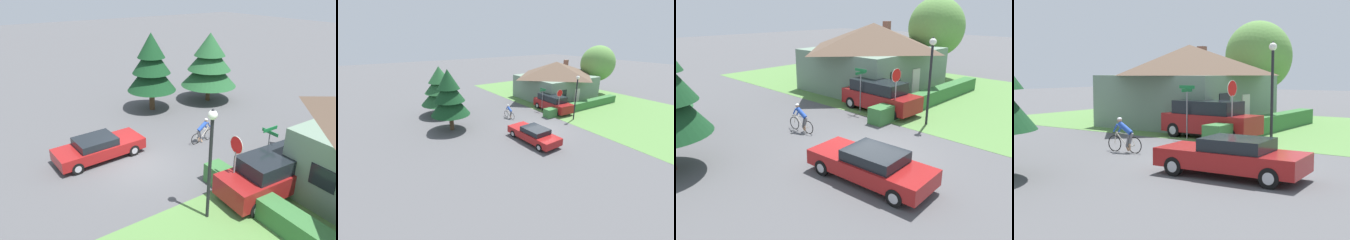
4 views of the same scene
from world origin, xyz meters
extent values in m
plane|color=#515154|center=(0.00, 0.00, 0.00)|extent=(140.00, 140.00, 0.00)
cube|color=black|center=(7.31, 4.13, 1.71)|extent=(1.10, 0.07, 0.90)
cube|color=maroon|center=(-1.88, -1.40, 0.57)|extent=(2.10, 4.82, 0.58)
cube|color=black|center=(-1.87, -1.61, 1.05)|extent=(1.73, 2.14, 0.39)
cylinder|color=black|center=(-2.79, 0.16, 0.31)|extent=(0.28, 0.63, 0.61)
cylinder|color=#ADADB2|center=(-2.79, 0.16, 0.31)|extent=(0.28, 0.37, 0.36)
cylinder|color=black|center=(-1.16, 0.26, 0.31)|extent=(0.28, 0.63, 0.61)
cylinder|color=#ADADB2|center=(-1.16, 0.26, 0.31)|extent=(0.28, 0.37, 0.36)
cylinder|color=black|center=(-2.61, -3.05, 0.31)|extent=(0.28, 0.63, 0.61)
cylinder|color=#ADADB2|center=(-2.61, -3.05, 0.31)|extent=(0.28, 0.37, 0.36)
cylinder|color=black|center=(-0.97, -2.95, 0.31)|extent=(0.28, 0.63, 0.61)
cylinder|color=#ADADB2|center=(-0.97, -2.95, 0.31)|extent=(0.28, 0.37, 0.36)
torus|color=black|center=(-0.36, 3.90, 0.32)|extent=(0.09, 0.69, 0.69)
torus|color=black|center=(-0.43, 4.94, 0.32)|extent=(0.09, 0.69, 0.69)
cylinder|color=beige|center=(-0.37, 4.16, 0.48)|extent=(0.05, 0.18, 0.55)
cylinder|color=beige|center=(-0.40, 4.55, 0.51)|extent=(0.08, 0.65, 0.62)
cylinder|color=beige|center=(-0.39, 4.48, 0.78)|extent=(0.09, 0.77, 0.08)
cylinder|color=beige|center=(-0.37, 4.07, 0.27)|extent=(0.06, 0.35, 0.15)
cylinder|color=beige|center=(-0.36, 4.00, 0.54)|extent=(0.04, 0.22, 0.44)
cylinder|color=beige|center=(-0.42, 4.90, 0.56)|extent=(0.04, 0.12, 0.48)
cylinder|color=black|center=(-0.42, 4.86, 0.80)|extent=(0.44, 0.05, 0.02)
ellipsoid|color=black|center=(-0.37, 4.09, 0.77)|extent=(0.09, 0.20, 0.05)
cylinder|color=slate|center=(-0.37, 4.08, 0.60)|extent=(0.13, 0.26, 0.46)
cylinder|color=slate|center=(-0.37, 4.24, 0.52)|extent=(0.13, 0.26, 0.61)
cylinder|color=tan|center=(-0.38, 4.16, 0.24)|extent=(0.08, 0.08, 0.30)
cylinder|color=tan|center=(-0.33, 4.32, 0.15)|extent=(0.17, 0.08, 0.21)
cylinder|color=#264CB2|center=(-0.39, 4.38, 1.00)|extent=(0.27, 0.71, 0.55)
cylinder|color=#264CB2|center=(-0.41, 4.62, 0.98)|extent=(0.09, 0.26, 0.36)
cylinder|color=#264CB2|center=(-0.41, 4.90, 0.98)|extent=(0.09, 0.26, 0.36)
sphere|color=tan|center=(-0.41, 4.67, 1.32)|extent=(0.19, 0.19, 0.19)
ellipsoid|color=white|center=(-0.41, 4.67, 1.37)|extent=(0.22, 0.18, 0.12)
cube|color=maroon|center=(5.24, 3.70, 0.75)|extent=(2.17, 4.99, 0.92)
cube|color=black|center=(5.24, 3.90, 1.54)|extent=(1.86, 3.37, 0.66)
cylinder|color=black|center=(4.46, 5.41, 0.36)|extent=(0.31, 0.74, 0.73)
cylinder|color=#ADADB2|center=(4.46, 5.41, 0.36)|extent=(0.31, 0.44, 0.42)
cylinder|color=black|center=(6.17, 5.33, 0.36)|extent=(0.31, 0.74, 0.73)
cylinder|color=#ADADB2|center=(6.17, 5.33, 0.36)|extent=(0.31, 0.44, 0.42)
cylinder|color=black|center=(4.30, 2.08, 0.36)|extent=(0.31, 0.74, 0.73)
cylinder|color=#ADADB2|center=(4.30, 2.08, 0.36)|extent=(0.31, 0.44, 0.42)
cylinder|color=black|center=(6.01, 2.00, 0.36)|extent=(0.31, 0.74, 0.73)
cylinder|color=#ADADB2|center=(6.01, 2.00, 0.36)|extent=(0.31, 0.44, 0.42)
cylinder|color=gray|center=(4.55, 2.14, 1.11)|extent=(0.07, 0.07, 2.22)
cylinder|color=red|center=(4.55, 2.14, 2.53)|extent=(0.73, 0.08, 0.73)
cylinder|color=silver|center=(4.55, 2.14, 2.53)|extent=(0.77, 0.08, 0.78)
cylinder|color=black|center=(5.01, 0.33, 2.13)|extent=(0.13, 0.13, 4.26)
sphere|color=white|center=(5.01, 0.33, 4.43)|extent=(0.36, 0.36, 0.36)
cone|color=black|center=(5.01, 0.33, 4.61)|extent=(0.22, 0.22, 0.14)
cylinder|color=gray|center=(4.29, 4.51, 1.17)|extent=(0.06, 0.06, 2.34)
cube|color=#197238|center=(4.29, 4.51, 2.40)|extent=(0.90, 0.03, 0.16)
cube|color=#197238|center=(4.29, 4.51, 2.56)|extent=(0.03, 0.90, 0.16)
cylinder|color=#4C3823|center=(-6.68, 4.71, 0.76)|extent=(0.40, 0.40, 1.52)
cone|color=#143D1E|center=(-6.68, 4.71, 2.66)|extent=(3.54, 3.54, 2.28)
cone|color=#143D1E|center=(-6.68, 4.71, 3.78)|extent=(2.76, 2.76, 2.01)
cone|color=#143D1E|center=(-6.68, 4.71, 4.74)|extent=(1.98, 1.98, 1.73)
cylinder|color=#4C3823|center=(-6.00, 9.48, 0.64)|extent=(0.34, 0.34, 1.27)
cone|color=#23562D|center=(-6.00, 9.48, 2.40)|extent=(4.29, 4.29, 2.26)
cone|color=#23562D|center=(-6.00, 9.48, 3.50)|extent=(3.35, 3.35, 1.99)
cone|color=#23562D|center=(-6.00, 9.48, 4.46)|extent=(2.41, 2.41, 1.71)
camera|label=1|loc=(13.07, -6.85, 8.72)|focal=35.00mm
camera|label=2|loc=(-13.05, -14.43, 8.22)|focal=24.00mm
camera|label=3|loc=(-10.25, -8.18, 5.99)|focal=35.00mm
camera|label=4|loc=(-14.64, -8.45, 3.28)|focal=50.00mm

